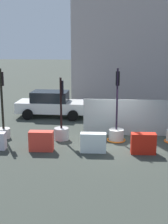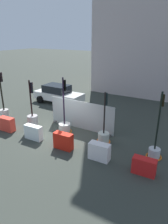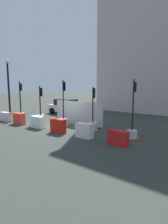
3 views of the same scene
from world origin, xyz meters
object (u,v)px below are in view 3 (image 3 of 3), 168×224
construction_barrier_1 (19,119)px  construction_barrier_2 (37,122)px  traffic_light_3 (93,124)px  construction_barrier_3 (58,126)px  traffic_light_1 (41,115)px  traffic_light_4 (132,129)px  traffic_light_0 (21,111)px  traffic_light_2 (64,120)px  construction_barrier_4 (84,131)px  construction_barrier_0 (5,117)px  construction_barrier_5 (118,138)px  street_lamp_post (8,84)px  car_white_van (67,107)px

construction_barrier_1 → construction_barrier_2: bearing=0.1°
traffic_light_3 → construction_barrier_3: 2.32m
traffic_light_1 → traffic_light_4: (8.15, -0.04, -0.01)m
traffic_light_0 → traffic_light_2: bearing=0.5°
traffic_light_3 → construction_barrier_3: size_ratio=2.78×
traffic_light_4 → construction_barrier_1: (-8.79, -1.60, -0.10)m
construction_barrier_1 → construction_barrier_4: bearing=0.5°
traffic_light_0 → construction_barrier_3: (6.63, -1.64, -0.24)m
traffic_light_2 → construction_barrier_0: traffic_light_2 is taller
traffic_light_2 → traffic_light_4: 5.51m
construction_barrier_4 → construction_barrier_5: construction_barrier_4 is taller
traffic_light_0 → traffic_light_3: size_ratio=1.16×
construction_barrier_4 → street_lamp_post: street_lamp_post is taller
traffic_light_0 → car_white_van: size_ratio=0.76×
traffic_light_0 → street_lamp_post: 2.92m
traffic_light_1 → traffic_light_3: traffic_light_1 is taller
traffic_light_1 → construction_barrier_4: traffic_light_1 is taller
traffic_light_0 → construction_barrier_5: traffic_light_0 is taller
construction_barrier_2 → construction_barrier_5: (6.43, 0.04, -0.04)m
traffic_light_4 → street_lamp_post: bearing=-179.1°
traffic_light_4 → street_lamp_post: 12.76m
traffic_light_3 → construction_barrier_1: (-5.95, -1.72, -0.01)m
traffic_light_0 → construction_barrier_2: (4.50, -1.64, -0.26)m
construction_barrier_3 → street_lamp_post: size_ratio=0.19×
traffic_light_2 → construction_barrier_5: bearing=-16.9°
traffic_light_2 → car_white_van: traffic_light_2 is taller
traffic_light_0 → car_white_van: 4.87m
construction_barrier_1 → construction_barrier_3: (4.39, 0.01, 0.01)m
traffic_light_1 → construction_barrier_1: (-0.63, -1.64, -0.11)m
construction_barrier_2 → construction_barrier_0: bearing=179.9°
construction_barrier_1 → construction_barrier_3: 4.39m
construction_barrier_5 → traffic_light_4: bearing=86.6°
construction_barrier_0 → construction_barrier_2: bearing=-0.1°
car_white_van → traffic_light_0: bearing=-108.9°
construction_barrier_3 → construction_barrier_5: construction_barrier_3 is taller
traffic_light_0 → traffic_light_1: bearing=-0.1°
traffic_light_3 → traffic_light_4: 2.84m
construction_barrier_1 → construction_barrier_2: construction_barrier_1 is taller
traffic_light_1 → construction_barrier_4: size_ratio=2.89×
traffic_light_1 → traffic_light_3: (5.32, 0.08, -0.11)m
construction_barrier_3 → construction_barrier_4: (2.12, 0.05, -0.01)m
traffic_light_4 → construction_barrier_5: traffic_light_4 is taller
construction_barrier_5 → car_white_van: car_white_van is taller
traffic_light_0 → construction_barrier_2: bearing=-20.0°
traffic_light_4 → construction_barrier_2: (-6.52, -1.60, -0.11)m
construction_barrier_1 → construction_barrier_5: construction_barrier_1 is taller
traffic_light_4 → construction_barrier_0: 11.03m
construction_barrier_1 → car_white_van: 6.29m
traffic_light_1 → traffic_light_3: 5.32m
traffic_light_4 → construction_barrier_4: (-2.28, -1.54, -0.11)m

